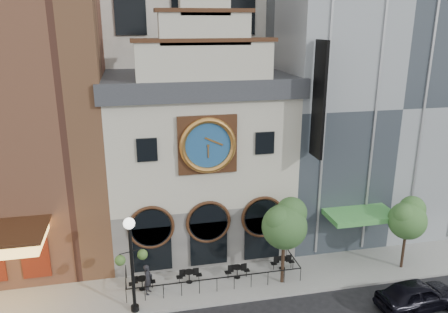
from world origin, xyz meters
TOP-DOWN VIEW (x-y plane):
  - ground at (0.00, 0.00)m, footprint 120.00×120.00m
  - sidewalk at (0.00, 2.50)m, footprint 44.00×5.00m
  - clock_building at (0.00, 7.82)m, footprint 12.60×8.78m
  - retail_building at (12.99, 9.99)m, footprint 14.00×14.40m
  - cafe_railing at (0.00, 2.50)m, footprint 10.60×2.60m
  - bistro_0 at (-4.37, 2.37)m, footprint 1.58×0.68m
  - bistro_1 at (-1.49, 2.50)m, footprint 1.58×0.68m
  - bistro_2 at (1.54, 2.39)m, footprint 1.58×0.68m
  - bistro_3 at (4.68, 2.79)m, footprint 1.58×0.68m
  - car_right at (10.89, -2.49)m, footprint 5.07×2.40m
  - pedestrian at (-4.02, 1.90)m, footprint 0.66×0.80m
  - lamppost at (-4.84, 0.40)m, footprint 1.76×0.95m
  - tree_left at (4.20, 1.39)m, footprint 2.83×2.73m
  - tree_right at (12.47, 1.37)m, footprint 2.51×2.42m

SIDE VIEW (x-z plane):
  - ground at x=0.00m, z-range 0.00..0.00m
  - sidewalk at x=0.00m, z-range 0.00..0.15m
  - cafe_railing at x=0.00m, z-range 0.15..1.05m
  - bistro_0 at x=-4.37m, z-range 0.16..1.06m
  - bistro_1 at x=-1.49m, z-range 0.16..1.06m
  - bistro_2 at x=1.54m, z-range 0.16..1.06m
  - bistro_3 at x=4.68m, z-range 0.16..1.06m
  - car_right at x=10.89m, z-range 0.00..1.67m
  - pedestrian at x=-4.02m, z-range 0.15..2.04m
  - lamppost at x=-4.84m, z-range 0.82..6.50m
  - tree_right at x=12.47m, z-range 1.28..6.11m
  - tree_left at x=4.20m, z-range 1.42..6.88m
  - clock_building at x=0.00m, z-range -2.64..16.01m
  - retail_building at x=12.99m, z-range 0.14..20.14m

